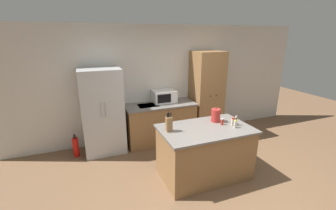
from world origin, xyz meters
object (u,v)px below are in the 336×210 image
object	(u,v)px
microwave	(164,96)
spice_bottle_short_red	(234,121)
knife_block	(169,124)
pantry_cabinet	(206,94)
spice_bottle_green_herb	(222,122)
spice_bottle_amber_oil	(232,122)
spice_bottle_pale_salt	(235,124)
refrigerator	(103,111)
spice_bottle_tall_dark	(236,121)
fire_extinguisher	(76,147)
kettle	(216,115)

from	to	relation	value
microwave	spice_bottle_short_red	size ratio (longest dim) A/B	5.07
knife_block	pantry_cabinet	bearing A→B (deg)	43.48
spice_bottle_green_herb	microwave	bearing A→B (deg)	106.22
spice_bottle_amber_oil	spice_bottle_pale_salt	bearing A→B (deg)	-102.02
refrigerator	pantry_cabinet	distance (m)	2.43
spice_bottle_tall_dark	fire_extinguisher	bearing A→B (deg)	149.45
knife_block	spice_bottle_amber_oil	xyz separation A→B (m)	(1.10, -0.16, -0.06)
microwave	spice_bottle_short_red	world-z (taller)	microwave
spice_bottle_tall_dark	refrigerator	bearing A→B (deg)	142.02
spice_bottle_pale_salt	knife_block	bearing A→B (deg)	166.33
refrigerator	spice_bottle_short_red	xyz separation A→B (m)	(2.07, -1.55, 0.06)
knife_block	kettle	world-z (taller)	knife_block
knife_block	spice_bottle_short_red	xyz separation A→B (m)	(1.17, -0.12, -0.08)
spice_bottle_amber_oil	spice_bottle_green_herb	size ratio (longest dim) A/B	1.17
knife_block	spice_bottle_green_herb	xyz separation A→B (m)	(0.95, -0.08, -0.07)
knife_block	spice_bottle_short_red	size ratio (longest dim) A/B	3.28
pantry_cabinet	fire_extinguisher	world-z (taller)	pantry_cabinet
pantry_cabinet	fire_extinguisher	size ratio (longest dim) A/B	4.26
spice_bottle_pale_salt	fire_extinguisher	distance (m)	3.14
microwave	fire_extinguisher	bearing A→B (deg)	-175.35
pantry_cabinet	kettle	xyz separation A→B (m)	(-0.60, -1.35, -0.00)
microwave	knife_block	bearing A→B (deg)	-107.31
spice_bottle_short_red	spice_bottle_tall_dark	bearing A→B (deg)	-103.75
spice_bottle_amber_oil	knife_block	bearing A→B (deg)	171.66
knife_block	spice_bottle_pale_salt	bearing A→B (deg)	-13.67
refrigerator	spice_bottle_tall_dark	distance (m)	2.61
knife_block	spice_bottle_amber_oil	world-z (taller)	knife_block
spice_bottle_short_red	spice_bottle_green_herb	xyz separation A→B (m)	(-0.22, 0.04, 0.01)
spice_bottle_tall_dark	spice_bottle_amber_oil	bearing A→B (deg)	167.13
spice_bottle_green_herb	spice_bottle_tall_dark	bearing A→B (deg)	-25.62
pantry_cabinet	refrigerator	bearing A→B (deg)	-179.67
spice_bottle_tall_dark	fire_extinguisher	size ratio (longest dim) A/B	0.35
microwave	kettle	xyz separation A→B (m)	(0.45, -1.45, -0.03)
spice_bottle_tall_dark	spice_bottle_amber_oil	xyz separation A→B (m)	(-0.06, 0.01, -0.01)
refrigerator	knife_block	bearing A→B (deg)	-57.88
pantry_cabinet	spice_bottle_tall_dark	world-z (taller)	pantry_cabinet
pantry_cabinet	spice_bottle_short_red	world-z (taller)	pantry_cabinet
microwave	spice_bottle_pale_salt	distance (m)	1.91
spice_bottle_tall_dark	spice_bottle_amber_oil	world-z (taller)	spice_bottle_tall_dark
spice_bottle_amber_oil	fire_extinguisher	world-z (taller)	spice_bottle_amber_oil
spice_bottle_short_red	spice_bottle_pale_salt	distance (m)	0.17
microwave	pantry_cabinet	bearing A→B (deg)	-5.50
pantry_cabinet	spice_bottle_short_red	size ratio (longest dim) A/B	19.73
spice_bottle_green_herb	kettle	world-z (taller)	kettle
spice_bottle_short_red	spice_bottle_green_herb	world-z (taller)	spice_bottle_green_herb
microwave	spice_bottle_short_red	distance (m)	1.81
fire_extinguisher	microwave	bearing A→B (deg)	4.65
refrigerator	spice_bottle_green_herb	distance (m)	2.39
microwave	fire_extinguisher	distance (m)	2.14
refrigerator	spice_bottle_green_herb	xyz separation A→B (m)	(1.85, -1.51, 0.07)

